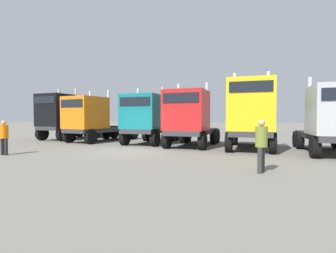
# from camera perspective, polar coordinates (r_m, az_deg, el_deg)

# --- Properties ---
(ground) EXTENTS (200.00, 200.00, 0.00)m
(ground) POSITION_cam_1_polar(r_m,az_deg,el_deg) (14.71, -8.23, -5.37)
(ground) COLOR slate
(semi_truck_black) EXTENTS (3.17, 5.93, 4.38)m
(semi_truck_black) POSITION_cam_1_polar(r_m,az_deg,el_deg) (23.91, -22.04, 2.03)
(semi_truck_black) COLOR #333338
(semi_truck_black) RESTS_ON ground
(semi_truck_orange) EXTENTS (2.65, 6.36, 3.99)m
(semi_truck_orange) POSITION_cam_1_polar(r_m,az_deg,el_deg) (20.90, -16.12, 1.63)
(semi_truck_orange) COLOR #333338
(semi_truck_orange) RESTS_ON ground
(semi_truck_teal) EXTENTS (3.52, 6.28, 4.02)m
(semi_truck_teal) POSITION_cam_1_polar(r_m,az_deg,el_deg) (18.48, -4.68, 1.69)
(semi_truck_teal) COLOR #333338
(semi_truck_teal) RESTS_ON ground
(semi_truck_red) EXTENTS (3.39, 6.11, 4.11)m
(semi_truck_red) POSITION_cam_1_polar(r_m,az_deg,el_deg) (16.53, 4.62, 1.85)
(semi_truck_red) COLOR #333338
(semi_truck_red) RESTS_ON ground
(semi_truck_yellow) EXTENTS (3.73, 6.75, 4.53)m
(semi_truck_yellow) POSITION_cam_1_polar(r_m,az_deg,el_deg) (15.63, 17.46, 2.51)
(semi_truck_yellow) COLOR #333338
(semi_truck_yellow) RESTS_ON ground
(semi_truck_silver) EXTENTS (3.74, 6.42, 3.99)m
(semi_truck_silver) POSITION_cam_1_polar(r_m,az_deg,el_deg) (15.21, 32.38, 1.37)
(semi_truck_silver) COLOR #333338
(semi_truck_silver) RESTS_ON ground
(visitor_in_hivis) EXTENTS (0.46, 0.44, 1.72)m
(visitor_in_hivis) POSITION_cam_1_polar(r_m,az_deg,el_deg) (15.39, -31.96, -1.58)
(visitor_in_hivis) COLOR #252525
(visitor_in_hivis) RESTS_ON ground
(visitor_with_camera) EXTENTS (0.44, 0.46, 1.80)m
(visitor_with_camera) POSITION_cam_1_polar(r_m,az_deg,el_deg) (9.39, 19.54, -3.13)
(visitor_with_camera) COLOR #313131
(visitor_with_camera) RESTS_ON ground
(oak_far_left) EXTENTS (3.02, 3.02, 5.35)m
(oak_far_left) POSITION_cam_1_polar(r_m,az_deg,el_deg) (37.80, -2.60, 4.84)
(oak_far_left) COLOR #4C3823
(oak_far_left) RESTS_ON ground
(oak_far_centre) EXTENTS (3.38, 3.38, 5.98)m
(oak_far_centre) POSITION_cam_1_polar(r_m,az_deg,el_deg) (32.67, 16.11, 6.03)
(oak_far_centre) COLOR #4C3823
(oak_far_centre) RESTS_ON ground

